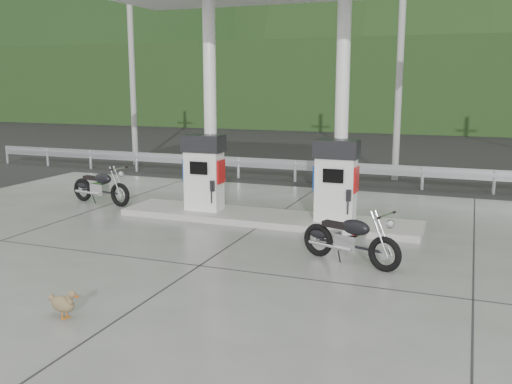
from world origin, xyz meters
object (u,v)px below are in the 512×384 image
(gas_pump_left, at_px, (204,173))
(motorcycle_right, at_px, (350,239))
(motorcycle_left, at_px, (101,187))
(duck, at_px, (63,304))
(gas_pump_right, at_px, (336,181))

(gas_pump_left, distance_m, motorcycle_right, 4.74)
(gas_pump_left, distance_m, motorcycle_left, 3.25)
(duck, bearing_deg, gas_pump_right, 81.08)
(gas_pump_left, bearing_deg, gas_pump_right, 0.00)
(motorcycle_left, height_order, motorcycle_right, motorcycle_left)
(motorcycle_left, xyz_separation_m, duck, (4.03, -6.46, -0.26))
(duck, bearing_deg, motorcycle_left, 133.92)
(gas_pump_left, xyz_separation_m, duck, (0.85, -6.16, -0.87))
(gas_pump_right, bearing_deg, gas_pump_left, 180.00)
(gas_pump_right, height_order, duck, gas_pump_right)
(motorcycle_left, relative_size, motorcycle_right, 1.02)
(gas_pump_right, xyz_separation_m, motorcycle_left, (-6.38, 0.29, -0.61))
(gas_pump_right, distance_m, motorcycle_right, 2.62)
(gas_pump_left, height_order, motorcycle_right, gas_pump_left)
(gas_pump_left, xyz_separation_m, motorcycle_left, (-3.18, 0.29, -0.61))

